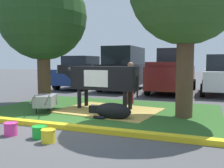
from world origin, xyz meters
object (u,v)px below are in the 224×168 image
at_px(pickup_truck_maroon, 173,72).
at_px(sedan_blue, 81,73).
at_px(shade_tree_left, 43,17).
at_px(calf_lying, 112,111).
at_px(bucket_green, 39,132).
at_px(bucket_yellow, 48,135).
at_px(hatchback_white, 222,75).
at_px(bucket_pink, 11,129).
at_px(suv_black, 124,68).
at_px(person_handler, 130,81).
at_px(cow_holstein, 102,78).
at_px(wheelbarrow, 46,101).

bearing_deg(pickup_truck_maroon, sedan_blue, 179.05).
bearing_deg(pickup_truck_maroon, shade_tree_left, -125.58).
distance_m(calf_lying, bucket_green, 2.43).
bearing_deg(bucket_yellow, hatchback_white, 69.41).
xyz_separation_m(bucket_pink, suv_black, (-0.52, 9.84, 1.12)).
bearing_deg(person_handler, cow_holstein, -111.61).
bearing_deg(cow_holstein, pickup_truck_maroon, 75.13).
bearing_deg(shade_tree_left, sedan_blue, 104.29).
xyz_separation_m(wheelbarrow, hatchback_white, (5.62, 7.20, 0.60)).
bearing_deg(hatchback_white, sedan_blue, 178.87).
relative_size(calf_lying, suv_black, 0.28).
bearing_deg(bucket_green, calf_lying, 70.05).
bearing_deg(calf_lying, sedan_blue, 123.46).
bearing_deg(bucket_pink, cow_holstein, 79.30).
relative_size(bucket_green, pickup_truck_maroon, 0.06).
height_order(calf_lying, person_handler, person_handler).
height_order(shade_tree_left, suv_black, shade_tree_left).
bearing_deg(pickup_truck_maroon, bucket_green, -99.25).
distance_m(person_handler, bucket_pink, 5.33).
bearing_deg(person_handler, pickup_truck_maroon, 77.41).
relative_size(wheelbarrow, bucket_yellow, 5.18).
bearing_deg(hatchback_white, suv_black, 178.33).
distance_m(calf_lying, wheelbarrow, 2.39).
bearing_deg(bucket_green, shade_tree_left, 124.37).
xyz_separation_m(cow_holstein, bucket_green, (0.05, -3.56, -0.96)).
bearing_deg(sedan_blue, bucket_green, -67.09).
height_order(cow_holstein, suv_black, suv_black).
xyz_separation_m(person_handler, suv_black, (-1.80, 4.73, 0.38)).
relative_size(shade_tree_left, calf_lying, 3.92).
height_order(shade_tree_left, sedan_blue, shade_tree_left).
xyz_separation_m(wheelbarrow, bucket_yellow, (1.93, -2.62, -0.24)).
height_order(cow_holstein, pickup_truck_maroon, pickup_truck_maroon).
bearing_deg(wheelbarrow, hatchback_white, 52.03).
bearing_deg(suv_black, cow_holstein, -78.99).
bearing_deg(bucket_green, hatchback_white, 67.13).
distance_m(cow_holstein, bucket_yellow, 3.90).
xyz_separation_m(calf_lying, hatchback_white, (3.23, 7.35, 0.75)).
distance_m(cow_holstein, pickup_truck_maroon, 6.34).
distance_m(bucket_pink, hatchback_white, 10.84).
bearing_deg(wheelbarrow, bucket_green, -57.32).
bearing_deg(cow_holstein, bucket_green, -89.22).
relative_size(person_handler, hatchback_white, 0.38).
bearing_deg(calf_lying, wheelbarrow, 176.44).
bearing_deg(person_handler, suv_black, 110.86).
bearing_deg(bucket_pink, person_handler, 76.00).
xyz_separation_m(person_handler, bucket_pink, (-1.28, -5.12, -0.74)).
bearing_deg(suv_black, hatchback_white, -1.67).
bearing_deg(bucket_pink, suv_black, 93.05).
relative_size(shade_tree_left, wheelbarrow, 3.21).
height_order(bucket_green, suv_black, suv_black).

